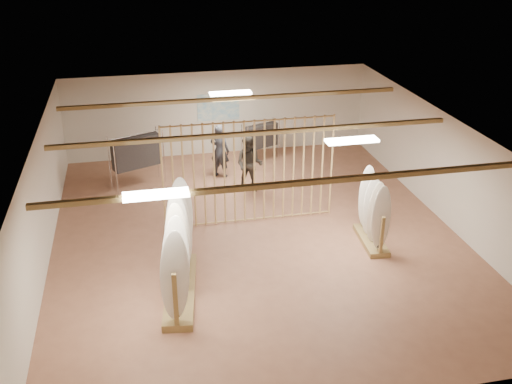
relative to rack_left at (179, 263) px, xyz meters
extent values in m
plane|color=#99644A|center=(2.11, 2.18, -0.75)|extent=(12.00, 12.00, 0.00)
plane|color=gray|center=(2.11, 2.18, 2.05)|extent=(12.00, 12.00, 0.00)
plane|color=beige|center=(2.11, 8.18, 0.65)|extent=(12.00, 0.00, 12.00)
plane|color=beige|center=(2.11, -3.82, 0.65)|extent=(12.00, 0.00, 12.00)
plane|color=beige|center=(-2.89, 2.18, 0.65)|extent=(0.00, 12.00, 12.00)
plane|color=beige|center=(7.11, 2.18, 0.65)|extent=(0.00, 12.00, 12.00)
cube|color=olive|center=(2.11, 2.18, 1.97)|extent=(9.50, 6.12, 0.10)
cube|color=white|center=(2.11, 2.18, 1.99)|extent=(1.20, 0.35, 0.06)
cylinder|color=tan|center=(-0.09, 2.98, 0.65)|extent=(0.05, 0.05, 2.78)
cylinder|color=tan|center=(0.17, 2.98, 0.65)|extent=(0.05, 0.05, 2.78)
cylinder|color=tan|center=(0.43, 2.98, 0.65)|extent=(0.05, 0.05, 2.78)
cylinder|color=tan|center=(0.69, 2.98, 0.65)|extent=(0.05, 0.05, 2.78)
cylinder|color=tan|center=(0.95, 2.98, 0.65)|extent=(0.05, 0.05, 2.78)
cylinder|color=tan|center=(1.21, 2.98, 0.65)|extent=(0.05, 0.05, 2.78)
cylinder|color=tan|center=(1.47, 2.98, 0.65)|extent=(0.05, 0.05, 2.78)
cylinder|color=tan|center=(1.73, 2.98, 0.65)|extent=(0.05, 0.05, 2.78)
cylinder|color=tan|center=(1.98, 2.98, 0.65)|extent=(0.05, 0.05, 2.78)
cylinder|color=tan|center=(2.24, 2.98, 0.65)|extent=(0.05, 0.05, 2.78)
cylinder|color=tan|center=(2.50, 2.98, 0.65)|extent=(0.05, 0.05, 2.78)
cylinder|color=tan|center=(2.76, 2.98, 0.65)|extent=(0.05, 0.05, 2.78)
cylinder|color=tan|center=(3.02, 2.98, 0.65)|extent=(0.05, 0.05, 2.78)
cylinder|color=tan|center=(3.28, 2.98, 0.65)|extent=(0.05, 0.05, 2.78)
cylinder|color=tan|center=(3.54, 2.98, 0.65)|extent=(0.05, 0.05, 2.78)
cylinder|color=tan|center=(3.80, 2.98, 0.65)|extent=(0.05, 0.05, 2.78)
cylinder|color=tan|center=(4.05, 2.98, 0.65)|extent=(0.05, 0.05, 2.78)
cylinder|color=tan|center=(4.31, 2.98, 0.65)|extent=(0.05, 0.05, 2.78)
cube|color=#388DC6|center=(2.11, 8.16, 0.85)|extent=(1.40, 0.03, 0.90)
cube|color=olive|center=(0.00, 0.00, -0.67)|extent=(0.99, 2.77, 0.16)
cylinder|color=black|center=(0.00, 0.00, 0.34)|extent=(0.40, 2.63, 0.01)
ellipsoid|color=white|center=(-0.17, -1.14, 0.43)|extent=(0.53, 0.14, 2.02)
ellipsoid|color=white|center=(-0.10, -0.69, 0.43)|extent=(0.53, 0.14, 2.02)
ellipsoid|color=silver|center=(-0.03, -0.23, 0.43)|extent=(0.53, 0.14, 2.02)
ellipsoid|color=white|center=(0.03, 0.23, 0.43)|extent=(0.53, 0.14, 2.02)
ellipsoid|color=white|center=(0.10, 0.69, 0.43)|extent=(0.53, 0.14, 2.02)
ellipsoid|color=white|center=(0.17, 1.14, 0.43)|extent=(0.53, 0.14, 2.02)
cube|color=olive|center=(4.81, 1.21, -0.68)|extent=(0.63, 1.58, 0.13)
cylinder|color=black|center=(4.81, 1.21, 0.15)|extent=(0.14, 1.49, 0.01)
ellipsoid|color=silver|center=(4.76, 0.64, 0.22)|extent=(0.43, 0.09, 1.66)
ellipsoid|color=silver|center=(4.79, 1.02, 0.22)|extent=(0.43, 0.09, 1.66)
ellipsoid|color=white|center=(4.83, 1.40, 0.22)|extent=(0.43, 0.09, 1.66)
ellipsoid|color=white|center=(4.86, 1.78, 0.22)|extent=(0.43, 0.09, 1.66)
cylinder|color=silver|center=(-0.67, 5.92, 0.85)|extent=(1.42, 0.64, 0.03)
cube|color=black|center=(-0.67, 5.92, 0.32)|extent=(1.46, 0.92, 0.93)
cylinder|color=silver|center=(-0.67, 5.92, 0.08)|extent=(0.03, 0.03, 1.65)
cylinder|color=silver|center=(3.32, 7.10, 0.54)|extent=(1.16, 0.51, 0.03)
cube|color=black|center=(3.32, 7.10, 0.12)|extent=(1.19, 0.74, 0.76)
cylinder|color=silver|center=(3.32, 7.10, -0.08)|extent=(0.03, 0.03, 1.33)
imported|color=#27282F|center=(1.83, 6.13, 0.20)|extent=(0.83, 0.76, 1.89)
imported|color=#302B25|center=(2.49, 4.87, 0.19)|extent=(1.13, 1.04, 1.88)
camera|label=1|loc=(-0.66, -10.83, 6.58)|focal=42.00mm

